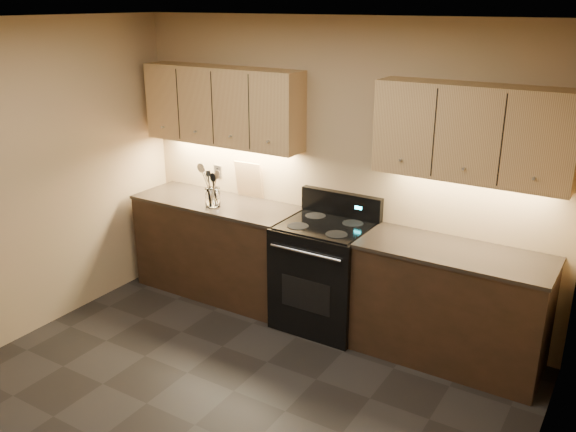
% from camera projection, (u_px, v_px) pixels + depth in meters
% --- Properties ---
extents(floor, '(4.00, 4.00, 0.00)m').
position_uv_depth(floor, '(195.00, 425.00, 4.12)').
color(floor, black).
rests_on(floor, ground).
extents(ceiling, '(4.00, 4.00, 0.00)m').
position_uv_depth(ceiling, '(170.00, 22.00, 3.25)').
color(ceiling, silver).
rests_on(ceiling, wall_back).
extents(wall_back, '(4.00, 0.04, 2.60)m').
position_uv_depth(wall_back, '(336.00, 172.00, 5.29)').
color(wall_back, '#9B875B').
rests_on(wall_back, ground).
extents(wall_right, '(0.04, 4.00, 2.60)m').
position_uv_depth(wall_right, '(530.00, 338.00, 2.69)').
color(wall_right, '#9B875B').
rests_on(wall_right, ground).
extents(counter_left, '(1.62, 0.62, 0.93)m').
position_uv_depth(counter_left, '(218.00, 247.00, 5.87)').
color(counter_left, black).
rests_on(counter_left, ground).
extents(counter_right, '(1.46, 0.62, 0.93)m').
position_uv_depth(counter_right, '(450.00, 305.00, 4.74)').
color(counter_right, black).
rests_on(counter_right, ground).
extents(stove, '(0.76, 0.68, 1.14)m').
position_uv_depth(stove, '(325.00, 273.00, 5.27)').
color(stove, black).
rests_on(stove, ground).
extents(upper_cab_left, '(1.60, 0.30, 0.70)m').
position_uv_depth(upper_cab_left, '(222.00, 106.00, 5.54)').
color(upper_cab_left, tan).
rests_on(upper_cab_left, wall_back).
extents(upper_cab_right, '(1.44, 0.30, 0.70)m').
position_uv_depth(upper_cab_right, '(473.00, 133.00, 4.42)').
color(upper_cab_right, tan).
rests_on(upper_cab_right, wall_back).
extents(outlet_plate, '(0.08, 0.01, 0.12)m').
position_uv_depth(outlet_plate, '(218.00, 171.00, 5.98)').
color(outlet_plate, '#B2B5BA').
rests_on(outlet_plate, wall_back).
extents(utensil_crock, '(0.16, 0.16, 0.17)m').
position_uv_depth(utensil_crock, '(213.00, 198.00, 5.55)').
color(utensil_crock, white).
rests_on(utensil_crock, counter_left).
extents(cutting_board, '(0.28, 0.09, 0.35)m').
position_uv_depth(cutting_board, '(249.00, 180.00, 5.77)').
color(cutting_board, tan).
rests_on(cutting_board, counter_left).
extents(wooden_spoon, '(0.13, 0.11, 0.33)m').
position_uv_depth(wooden_spoon, '(210.00, 188.00, 5.51)').
color(wooden_spoon, tan).
rests_on(wooden_spoon, utensil_crock).
extents(black_spoon, '(0.08, 0.10, 0.30)m').
position_uv_depth(black_spoon, '(214.00, 188.00, 5.54)').
color(black_spoon, black).
rests_on(black_spoon, utensil_crock).
extents(black_turner, '(0.18, 0.17, 0.34)m').
position_uv_depth(black_turner, '(211.00, 188.00, 5.49)').
color(black_turner, black).
rests_on(black_turner, utensil_crock).
extents(steel_spatula, '(0.21, 0.16, 0.42)m').
position_uv_depth(steel_spatula, '(216.00, 184.00, 5.50)').
color(steel_spatula, silver).
rests_on(steel_spatula, utensil_crock).
extents(steel_skimmer, '(0.23, 0.11, 0.40)m').
position_uv_depth(steel_skimmer, '(214.00, 185.00, 5.48)').
color(steel_skimmer, silver).
rests_on(steel_skimmer, utensil_crock).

